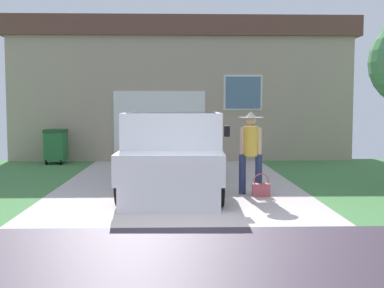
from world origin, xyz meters
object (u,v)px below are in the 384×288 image
person_with_hat (251,147)px  house_with_garage (181,91)px  pickup_truck (174,155)px  handbag (261,189)px  wheeled_trash_bin (56,145)px

person_with_hat → house_with_garage: bearing=-76.7°
person_with_hat → house_with_garage: (-1.32, 9.05, 1.37)m
pickup_truck → person_with_hat: bearing=164.5°
handbag → house_with_garage: (-1.50, 9.31, 2.17)m
house_with_garage → wheeled_trash_bin: 5.64m
pickup_truck → wheeled_trash_bin: (-3.61, 4.81, -0.17)m
pickup_truck → wheeled_trash_bin: 6.02m
pickup_truck → house_with_garage: size_ratio=0.48×
house_with_garage → pickup_truck: bearing=-91.4°
handbag → wheeled_trash_bin: wheeled_trash_bin is taller
wheeled_trash_bin → pickup_truck: bearing=-53.1°
pickup_truck → person_with_hat: person_with_hat is taller
handbag → wheeled_trash_bin: bearing=133.8°
handbag → house_with_garage: size_ratio=0.04×
wheeled_trash_bin → person_with_hat: bearing=-45.8°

